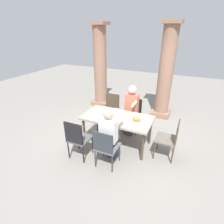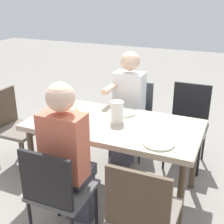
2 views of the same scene
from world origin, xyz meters
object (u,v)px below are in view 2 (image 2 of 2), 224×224
Objects in this scene: chair_mid_north at (57,190)px; plate_1 at (123,112)px; plate_0 at (159,143)px; chair_head_east at (13,124)px; dining_table at (114,130)px; chair_mid_south at (133,113)px; chair_west_north at (142,212)px; plate_2 at (49,122)px; bread_basket at (70,113)px; water_pitcher at (117,113)px; diner_man_white at (127,104)px; diner_woman_green at (68,155)px; chair_west_south at (188,120)px.

chair_mid_north is 3.55× the size of plate_1.
chair_mid_north is 3.39× the size of plate_0.
plate_1 is (-1.23, -0.25, 0.24)m from chair_head_east.
plate_0 is at bearing 153.36° from dining_table.
dining_table is at bearing 97.35° from chair_mid_south.
chair_west_north is at bearing 111.74° from chair_mid_south.
bread_basket reaches higher than plate_2.
plate_2 is at bearing 25.18° from water_pitcher.
chair_west_north reaches higher than chair_head_east.
plate_1 is at bearing 100.25° from chair_mid_south.
dining_table is 0.65m from diner_man_white.
chair_west_north is 0.70× the size of diner_woman_green.
water_pitcher reaches higher than dining_table.
bread_basket is at bearing -38.73° from chair_west_north.
plate_2 is (0.56, 0.24, 0.08)m from dining_table.
dining_table is 1.02m from chair_west_north.
water_pitcher is at bearing 102.13° from diner_man_white.
plate_1 is 1.21× the size of water_pitcher.
diner_man_white is (0.11, -0.64, 0.02)m from dining_table.
chair_west_south is at bearing -123.48° from water_pitcher.
diner_woman_green reaches higher than plate_1.
diner_man_white is (-1.12, -0.64, 0.18)m from chair_head_east.
chair_west_south is 4.51× the size of water_pitcher.
diner_woman_green is (0.00, 1.48, 0.20)m from chair_mid_south.
dining_table is 0.17m from water_pitcher.
chair_west_north is at bearing 152.03° from plate_2.
chair_west_north is 1.33m from bread_basket.
chair_west_north is 1.28m from plate_2.
diner_man_white is 7.54× the size of bread_basket.
water_pitcher is (0.54, -0.87, 0.30)m from chair_west_north.
chair_west_north is at bearing 179.84° from chair_mid_north.
plate_1 reaches higher than dining_table.
chair_mid_south is 4.26× the size of water_pitcher.
chair_west_north reaches higher than plate_0.
plate_1 is at bearing -138.12° from plate_2.
diner_man_white is at bearing -90.00° from diner_woman_green.
chair_west_south is at bearing -111.71° from chair_mid_north.
plate_1 is at bearing -96.90° from diner_woman_green.
chair_west_north reaches higher than bread_basket.
bread_basket is at bearing 178.64° from chair_head_east.
chair_head_east is at bearing -8.26° from plate_0.
water_pitcher is 1.21× the size of bread_basket.
chair_mid_north is at bearing -0.16° from chair_west_north.
water_pitcher is at bearing -30.16° from plate_0.
chair_west_south is 1.98m from chair_head_east.
chair_west_north is 0.99× the size of chair_west_south.
chair_mid_south is 0.68× the size of diner_man_white.
plate_2 is 0.65m from water_pitcher.
chair_mid_north reaches higher than dining_table.
water_pitcher reaches higher than chair_mid_south.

